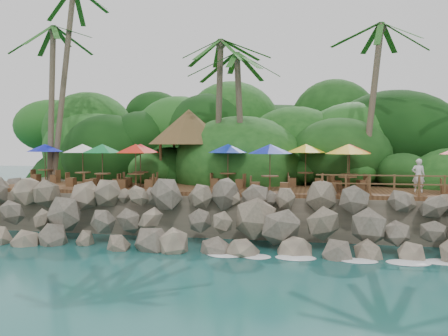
# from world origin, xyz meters

# --- Properties ---
(ground) EXTENTS (140.00, 140.00, 0.00)m
(ground) POSITION_xyz_m (0.00, 0.00, 0.00)
(ground) COLOR #19514F
(ground) RESTS_ON ground
(land_base) EXTENTS (32.00, 25.20, 2.10)m
(land_base) POSITION_xyz_m (0.00, 16.00, 1.05)
(land_base) COLOR gray
(land_base) RESTS_ON ground
(jungle_hill) EXTENTS (44.80, 28.00, 15.40)m
(jungle_hill) POSITION_xyz_m (0.00, 23.50, 0.00)
(jungle_hill) COLOR #143811
(jungle_hill) RESTS_ON ground
(seawall) EXTENTS (29.00, 4.00, 2.30)m
(seawall) POSITION_xyz_m (0.00, 2.00, 1.15)
(seawall) COLOR gray
(seawall) RESTS_ON ground
(terrace) EXTENTS (26.00, 5.00, 0.20)m
(terrace) POSITION_xyz_m (0.00, 6.00, 2.20)
(terrace) COLOR brown
(terrace) RESTS_ON land_base
(jungle_foliage) EXTENTS (44.00, 16.00, 12.00)m
(jungle_foliage) POSITION_xyz_m (0.00, 15.00, 0.00)
(jungle_foliage) COLOR #143811
(jungle_foliage) RESTS_ON ground
(foam_line) EXTENTS (25.20, 0.80, 0.06)m
(foam_line) POSITION_xyz_m (0.00, 0.30, 0.03)
(foam_line) COLOR white
(foam_line) RESTS_ON ground
(palms) EXTENTS (32.57, 6.49, 14.10)m
(palms) POSITION_xyz_m (-0.10, 8.67, 11.85)
(palms) COLOR brown
(palms) RESTS_ON ground
(palapa) EXTENTS (5.15, 5.15, 4.60)m
(palapa) POSITION_xyz_m (-2.90, 9.31, 5.79)
(palapa) COLOR brown
(palapa) RESTS_ON ground
(dining_clusters) EXTENTS (25.83, 5.41, 2.42)m
(dining_clusters) POSITION_xyz_m (-0.34, 5.64, 4.31)
(dining_clusters) COLOR brown
(dining_clusters) RESTS_ON terrace
(railing) EXTENTS (6.10, 0.10, 1.00)m
(railing) POSITION_xyz_m (8.03, 3.65, 2.91)
(railing) COLOR brown
(railing) RESTS_ON terrace
(waiter) EXTENTS (0.68, 0.50, 1.69)m
(waiter) POSITION_xyz_m (10.00, 5.45, 3.15)
(waiter) COLOR white
(waiter) RESTS_ON terrace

